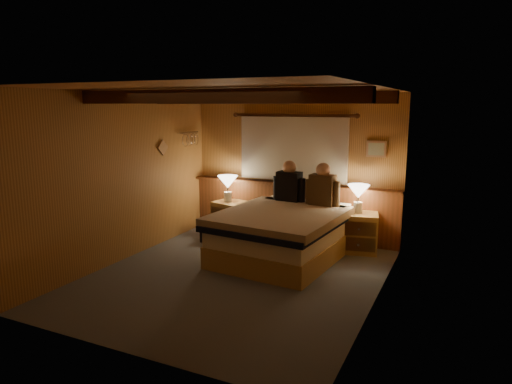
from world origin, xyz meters
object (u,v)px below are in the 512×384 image
Objects in this scene: nightstand_left at (230,218)px; lamp_left at (228,184)px; duffel_bag at (216,233)px; person_left at (289,184)px; person_right at (323,188)px; nightstand_right at (359,232)px; bed at (283,234)px; lamp_right at (358,193)px.

lamp_left is at bearing -131.16° from nightstand_left.
nightstand_left is at bearing 79.08° from duffel_bag.
person_left is (1.10, -0.05, 0.68)m from nightstand_left.
nightstand_left is at bearing -178.88° from person_right.
person_left reaches higher than nightstand_right.
bed reaches higher than nightstand_right.
lamp_left reaches higher than bed.
bed is 4.85× the size of lamp_left.
lamp_left is 1.14m from person_left.
person_right reaches higher than lamp_right.
bed is 3.60× the size of nightstand_left.
person_right is (1.68, -0.14, 0.68)m from nightstand_left.
bed is 3.24× the size of person_right.
nightstand_right is 0.94× the size of person_left.
person_left reaches higher than bed.
person_right is (1.71, -0.12, 0.08)m from lamp_left.
nightstand_left is 1.30m from person_left.
duffel_bag is (-1.11, -0.43, -0.82)m from person_left.
lamp_left is 1.04× the size of lamp_right.
lamp_right is (-0.04, 0.02, 0.61)m from nightstand_right.
person_right reaches higher than nightstand_left.
lamp_left reaches higher than nightstand_left.
bed is at bearing -114.82° from person_right.
duffel_bag is at bearing -154.41° from person_left.
person_right reaches higher than person_left.
person_right is (0.38, 0.65, 0.60)m from bed.
lamp_right reaches higher than nightstand_left.
lamp_left reaches higher than duffel_bag.
bed is 3.46× the size of nightstand_right.
bed is 3.26× the size of person_left.
person_right is 1.91m from duffel_bag.
nightstand_right is 1.47× the size of lamp_right.
nightstand_left is at bearing -178.39° from person_left.
person_left is (-0.20, 0.73, 0.60)m from bed.
nightstand_right is at bearing 6.56° from person_left.
nightstand_left is at bearing 36.84° from lamp_left.
lamp_left is (-0.03, -0.02, 0.61)m from nightstand_left.
bed is 1.32m from lamp_right.
person_right is at bearing 1.76° from duffel_bag.
bed reaches higher than duffel_bag.
person_left is at bearing 177.37° from person_right.
person_left is (-1.10, -0.06, 0.06)m from lamp_right.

